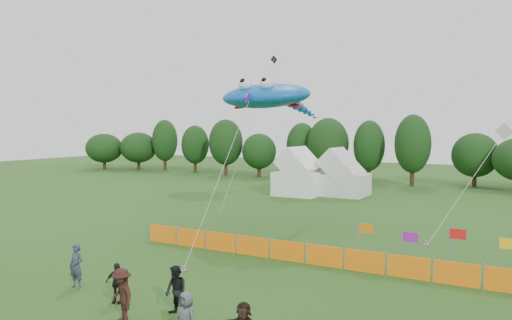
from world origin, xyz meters
The scene contains 14 objects.
ground centered at (0.00, 0.00, 0.00)m, with size 160.00×160.00×0.00m, color #234C16.
treeline centered at (1.61, 44.93, 4.18)m, with size 104.57×8.78×8.36m.
tent_left centered at (-9.02, 30.69, 1.91)m, with size 4.30×4.30×3.79m.
tent_right centered at (-5.34, 32.53, 1.78)m, with size 5.00×4.00×3.53m.
barrier_fence centered at (1.46, 8.32, 0.50)m, with size 19.90×0.06×1.00m.
flag_row centered at (7.16, 9.09, 1.42)m, with size 6.73×0.45×2.24m.
spectator_a centered at (-5.34, 0.17, 0.92)m, with size 0.67×0.44×1.84m, color #2C354A.
spectator_b centered at (0.27, -0.27, 0.90)m, with size 0.88×0.68×1.80m, color black.
spectator_c centered at (-1.06, -1.56, 0.93)m, with size 1.20×0.69×1.86m, color black.
spectator_d centered at (-2.56, -0.30, 0.77)m, with size 0.91×0.38×1.55m, color black.
spectator_e centered at (2.01, -1.94, 0.83)m, with size 0.81×0.53×1.66m, color #4C4D51.
stingray_kite centered at (-4.31, 15.43, 8.73)m, with size 6.59×19.26×9.88m.
small_kite_white centered at (8.41, 21.36, 4.66)m, with size 4.09×9.10×7.05m.
small_kite_dark centered at (-9.16, 21.19, 6.61)m, with size 2.10×6.27×12.80m.
Camera 1 is at (11.26, -13.96, 6.73)m, focal length 35.00 mm.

